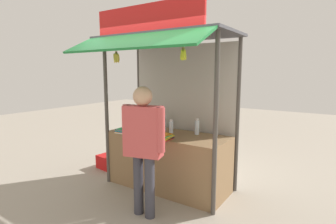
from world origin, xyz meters
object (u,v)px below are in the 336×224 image
water_bottle_left (143,122)px  water_bottle_mid_left (171,127)px  water_bottle_back_right (141,119)px  plastic_crate (109,161)px  banana_bunch_leftmost (183,55)px  magazine_stack_far_left (165,137)px  magazine_stack_center (125,130)px  banana_bunch_rightmost (116,58)px  water_bottle_rear_center (151,124)px  water_bottle_mid_right (197,127)px  water_bottle_front_right (164,122)px  vendor_person (143,140)px

water_bottle_left → water_bottle_mid_left: (0.60, -0.05, -0.01)m
water_bottle_back_right → water_bottle_mid_left: 0.88m
water_bottle_mid_left → plastic_crate: water_bottle_mid_left is taller
water_bottle_back_right → water_bottle_left: 0.33m
water_bottle_left → water_bottle_mid_left: 0.60m
water_bottle_mid_left → banana_bunch_leftmost: size_ratio=0.90×
magazine_stack_far_left → magazine_stack_center: size_ratio=0.96×
banana_bunch_rightmost → banana_bunch_leftmost: (1.15, -0.00, 0.01)m
magazine_stack_far_left → banana_bunch_rightmost: banana_bunch_rightmost is taller
water_bottle_rear_center → plastic_crate: bearing=177.1°
water_bottle_mid_right → plastic_crate: water_bottle_mid_right is taller
water_bottle_rear_center → banana_bunch_rightmost: bearing=-114.5°
magazine_stack_center → water_bottle_left: bearing=74.9°
water_bottle_mid_left → water_bottle_left: bearing=175.0°
water_bottle_mid_left → water_bottle_mid_right: size_ratio=0.92×
water_bottle_front_right → water_bottle_left: bearing=-155.1°
water_bottle_back_right → magazine_stack_far_left: size_ratio=0.87×
water_bottle_mid_right → banana_bunch_leftmost: banana_bunch_leftmost is taller
water_bottle_mid_left → water_bottle_front_right: size_ratio=0.82×
water_bottle_left → vendor_person: size_ratio=0.16×
water_bottle_back_right → water_bottle_left: (0.23, -0.23, 0.01)m
water_bottle_mid_left → vendor_person: vendor_person is taller
magazine_stack_far_left → banana_bunch_rightmost: (-0.76, -0.16, 1.14)m
water_bottle_rear_center → water_bottle_back_right: bearing=148.6°
water_bottle_left → banana_bunch_leftmost: size_ratio=1.00×
water_bottle_left → water_bottle_front_right: water_bottle_front_right is taller
water_bottle_rear_center → vendor_person: bearing=-58.0°
water_bottle_front_right → vendor_person: 1.18m
water_bottle_mid_left → banana_bunch_rightmost: (-0.66, -0.49, 1.07)m
water_bottle_back_right → banana_bunch_leftmost: (1.32, -0.77, 1.08)m
water_bottle_front_right → magazine_stack_far_left: size_ratio=1.05×
water_bottle_back_right → magazine_stack_center: (0.13, -0.58, -0.08)m
magazine_stack_center → plastic_crate: size_ratio=0.79×
banana_bunch_leftmost → vendor_person: bearing=-128.8°
water_bottle_mid_left → magazine_stack_far_left: water_bottle_mid_left is taller
water_bottle_back_right → banana_bunch_leftmost: 1.87m
water_bottle_front_right → banana_bunch_rightmost: (-0.38, -0.69, 1.05)m
water_bottle_left → water_bottle_mid_right: water_bottle_left is taller
magazine_stack_center → banana_bunch_leftmost: (1.18, -0.19, 1.15)m
water_bottle_mid_right → plastic_crate: size_ratio=0.71×
magazine_stack_center → banana_bunch_rightmost: banana_bunch_rightmost is taller
water_bottle_front_right → banana_bunch_leftmost: (0.77, -0.69, 1.05)m
magazine_stack_center → vendor_person: 1.05m
banana_bunch_rightmost → water_bottle_back_right: bearing=102.3°
water_bottle_mid_right → vendor_person: size_ratio=0.15×
water_bottle_front_right → water_bottle_mid_right: water_bottle_front_right is taller
water_bottle_mid_left → banana_bunch_leftmost: bearing=-44.9°
magazine_stack_far_left → banana_bunch_rightmost: 1.38m
water_bottle_mid_left → banana_bunch_rightmost: banana_bunch_rightmost is taller
water_bottle_rear_center → banana_bunch_leftmost: banana_bunch_leftmost is taller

